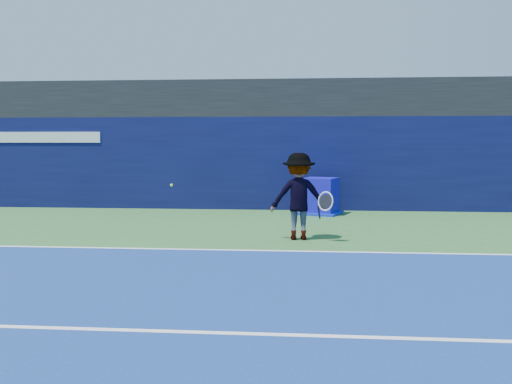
{
  "coord_description": "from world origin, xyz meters",
  "views": [
    {
      "loc": [
        2.02,
        -8.29,
        2.18
      ],
      "look_at": [
        0.82,
        5.2,
        1.0
      ],
      "focal_mm": 40.0,
      "sensor_mm": 36.0,
      "label": 1
    }
  ],
  "objects": [
    {
      "name": "service_line",
      "position": [
        0.0,
        -2.0,
        0.01
      ],
      "size": [
        24.0,
        0.1,
        0.01
      ],
      "primitive_type": "cube",
      "color": "white",
      "rests_on": "ground"
    },
    {
      "name": "tennis_player",
      "position": [
        1.85,
        4.47,
        0.97
      ],
      "size": [
        1.42,
        0.8,
        1.95
      ],
      "color": "white",
      "rests_on": "ground"
    },
    {
      "name": "ground",
      "position": [
        0.0,
        0.0,
        0.0
      ],
      "size": [
        80.0,
        80.0,
        0.0
      ],
      "primitive_type": "plane",
      "color": "#2F652D",
      "rests_on": "ground"
    },
    {
      "name": "back_wall_assembly",
      "position": [
        -0.0,
        10.5,
        1.5
      ],
      "size": [
        36.0,
        1.03,
        3.0
      ],
      "color": "#0B0E3E",
      "rests_on": "ground"
    },
    {
      "name": "stadium_band",
      "position": [
        0.0,
        11.5,
        3.6
      ],
      "size": [
        36.0,
        3.0,
        1.2
      ],
      "primitive_type": "cube",
      "color": "black",
      "rests_on": "back_wall_assembly"
    },
    {
      "name": "baseline",
      "position": [
        0.0,
        3.0,
        0.01
      ],
      "size": [
        24.0,
        0.1,
        0.01
      ],
      "primitive_type": "cube",
      "color": "white",
      "rests_on": "ground"
    },
    {
      "name": "tennis_ball",
      "position": [
        -1.07,
        4.55,
        1.2
      ],
      "size": [
        0.06,
        0.06,
        0.06
      ],
      "color": "#BDEB1A",
      "rests_on": "ground"
    },
    {
      "name": "equipment_cart",
      "position": [
        2.45,
        9.08,
        0.5
      ],
      "size": [
        1.47,
        1.47,
        1.11
      ],
      "color": "#120CAA",
      "rests_on": "ground"
    }
  ]
}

